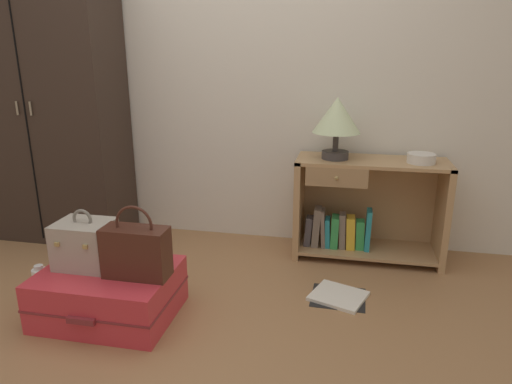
{
  "coord_description": "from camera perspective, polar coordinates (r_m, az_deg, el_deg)",
  "views": [
    {
      "loc": [
        0.79,
        -1.7,
        1.33
      ],
      "look_at": [
        0.28,
        0.78,
        0.55
      ],
      "focal_mm": 32.22,
      "sensor_mm": 36.0,
      "label": 1
    }
  ],
  "objects": [
    {
      "name": "train_case",
      "position": [
        2.54,
        -20.45,
        -6.03
      ],
      "size": [
        0.28,
        0.24,
        0.31
      ],
      "color": "#A89E8E",
      "rests_on": "suitcase_large"
    },
    {
      "name": "bookshelf",
      "position": [
        3.12,
        13.05,
        -2.14
      ],
      "size": [
        0.96,
        0.38,
        0.67
      ],
      "color": "tan",
      "rests_on": "ground_plane"
    },
    {
      "name": "open_book_on_floor",
      "position": [
        2.69,
        10.18,
        -12.62
      ],
      "size": [
        0.35,
        0.33,
        0.02
      ],
      "color": "white",
      "rests_on": "ground_plane"
    },
    {
      "name": "handbag",
      "position": [
        2.34,
        -14.66,
        -7.12
      ],
      "size": [
        0.32,
        0.14,
        0.37
      ],
      "color": "#472319",
      "rests_on": "suitcase_large"
    },
    {
      "name": "back_wall",
      "position": [
        3.29,
        -2.3,
        16.57
      ],
      "size": [
        6.4,
        0.1,
        2.6
      ],
      "primitive_type": "cube",
      "color": "silver",
      "rests_on": "ground_plane"
    },
    {
      "name": "suitcase_large",
      "position": [
        2.55,
        -17.74,
        -11.84
      ],
      "size": [
        0.68,
        0.53,
        0.26
      ],
      "color": "#D1333D",
      "rests_on": "ground_plane"
    },
    {
      "name": "bowl",
      "position": [
        3.01,
        19.83,
        3.96
      ],
      "size": [
        0.17,
        0.17,
        0.06
      ],
      "primitive_type": "cylinder",
      "color": "silver",
      "rests_on": "bookshelf"
    },
    {
      "name": "bottle",
      "position": [
        2.88,
        -25.15,
        -10.12
      ],
      "size": [
        0.08,
        0.08,
        0.19
      ],
      "color": "white",
      "rests_on": "ground_plane"
    },
    {
      "name": "table_lamp",
      "position": [
        2.95,
        10.01,
        9.05
      ],
      "size": [
        0.3,
        0.3,
        0.39
      ],
      "color": "#3D3838",
      "rests_on": "bookshelf"
    },
    {
      "name": "ground_plane",
      "position": [
        2.29,
        -11.38,
        -18.68
      ],
      "size": [
        9.0,
        9.0,
        0.0
      ],
      "primitive_type": "plane",
      "color": "#9E7047"
    },
    {
      "name": "wardrobe",
      "position": [
        3.6,
        -24.58,
        9.85
      ],
      "size": [
        1.04,
        0.47,
        1.94
      ],
      "color": "#33261E",
      "rests_on": "ground_plane"
    }
  ]
}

